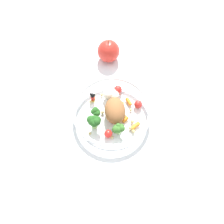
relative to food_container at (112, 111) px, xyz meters
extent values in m
plane|color=white|center=(0.01, 0.01, -0.03)|extent=(2.40, 2.40, 0.00)
cylinder|color=white|center=(0.00, 0.00, -0.03)|extent=(0.24, 0.24, 0.01)
torus|color=white|center=(0.00, 0.00, 0.01)|extent=(0.25, 0.25, 0.01)
ellipsoid|color=#935B33|center=(0.00, 0.01, 0.01)|extent=(0.09, 0.07, 0.06)
cylinder|color=#7FAD5B|center=(0.04, -0.06, -0.01)|extent=(0.02, 0.02, 0.03)
sphere|color=#23561E|center=(0.05, -0.06, 0.02)|extent=(0.03, 0.03, 0.03)
sphere|color=#23561E|center=(0.05, -0.05, 0.03)|extent=(0.02, 0.02, 0.02)
sphere|color=#23561E|center=(0.04, -0.05, 0.02)|extent=(0.02, 0.02, 0.02)
sphere|color=#23561E|center=(0.04, -0.05, 0.02)|extent=(0.02, 0.02, 0.02)
sphere|color=#23561E|center=(0.03, -0.06, 0.02)|extent=(0.02, 0.02, 0.02)
sphere|color=#23561E|center=(0.04, -0.07, 0.03)|extent=(0.03, 0.03, 0.03)
sphere|color=#23561E|center=(0.05, -0.06, 0.02)|extent=(0.02, 0.02, 0.02)
cylinder|color=#7FAD5B|center=(0.00, -0.05, -0.01)|extent=(0.01, 0.01, 0.02)
sphere|color=#23561E|center=(0.01, -0.05, 0.00)|extent=(0.01, 0.01, 0.01)
sphere|color=#23561E|center=(0.01, -0.05, 0.00)|extent=(0.02, 0.02, 0.02)
sphere|color=#23561E|center=(0.00, -0.04, 0.00)|extent=(0.01, 0.01, 0.01)
sphere|color=#23561E|center=(0.00, -0.05, 0.01)|extent=(0.01, 0.01, 0.01)
sphere|color=#23561E|center=(0.00, -0.05, 0.00)|extent=(0.02, 0.02, 0.02)
sphere|color=#23561E|center=(0.00, -0.05, 0.01)|extent=(0.02, 0.02, 0.02)
sphere|color=#23561E|center=(0.00, -0.06, 0.00)|extent=(0.02, 0.02, 0.02)
sphere|color=#23561E|center=(0.01, -0.05, 0.00)|extent=(0.01, 0.01, 0.01)
cylinder|color=#8EB766|center=(0.07, 0.02, -0.01)|extent=(0.02, 0.02, 0.02)
sphere|color=#386B28|center=(0.07, 0.02, 0.01)|extent=(0.02, 0.02, 0.02)
sphere|color=#386B28|center=(0.07, 0.03, 0.02)|extent=(0.02, 0.02, 0.02)
sphere|color=#386B28|center=(0.06, 0.03, 0.01)|extent=(0.02, 0.02, 0.02)
sphere|color=#386B28|center=(0.06, 0.02, 0.01)|extent=(0.02, 0.02, 0.02)
sphere|color=#386B28|center=(0.06, 0.01, 0.01)|extent=(0.02, 0.02, 0.02)
sphere|color=#386B28|center=(0.07, 0.01, 0.01)|extent=(0.02, 0.02, 0.02)
sphere|color=silver|center=(-0.06, 0.00, -0.01)|extent=(0.03, 0.03, 0.03)
sphere|color=silver|center=(-0.06, 0.01, -0.01)|extent=(0.04, 0.04, 0.04)
sphere|color=silver|center=(-0.07, 0.00, -0.01)|extent=(0.03, 0.03, 0.03)
sphere|color=silver|center=(-0.07, 0.00, 0.00)|extent=(0.03, 0.03, 0.03)
sphere|color=silver|center=(-0.06, -0.01, 0.00)|extent=(0.04, 0.04, 0.04)
cube|color=yellow|center=(-0.06, -0.06, -0.02)|extent=(0.02, 0.02, 0.00)
cylinder|color=red|center=(-0.06, -0.06, -0.01)|extent=(0.02, 0.02, 0.02)
sphere|color=black|center=(-0.06, -0.06, 0.01)|extent=(0.01, 0.01, 0.01)
sphere|color=black|center=(-0.06, -0.07, 0.01)|extent=(0.01, 0.01, 0.01)
sphere|color=black|center=(-0.05, -0.06, 0.01)|extent=(0.01, 0.01, 0.01)
cylinder|color=orange|center=(0.03, 0.04, -0.02)|extent=(0.02, 0.02, 0.01)
cylinder|color=orange|center=(-0.04, 0.03, -0.02)|extent=(0.02, 0.03, 0.01)
cylinder|color=orange|center=(0.05, 0.07, -0.02)|extent=(0.03, 0.03, 0.01)
cylinder|color=orange|center=(-0.04, 0.06, -0.02)|extent=(0.03, 0.02, 0.01)
sphere|color=red|center=(0.08, -0.01, -0.01)|extent=(0.03, 0.03, 0.03)
sphere|color=red|center=(-0.02, 0.09, -0.01)|extent=(0.03, 0.03, 0.03)
sphere|color=red|center=(-0.08, 0.02, -0.01)|extent=(0.03, 0.03, 0.03)
sphere|color=tan|center=(-0.07, -0.03, -0.02)|extent=(0.01, 0.01, 0.01)
sphere|color=#D1B775|center=(0.03, 0.07, -0.02)|extent=(0.01, 0.01, 0.01)
sphere|color=tan|center=(-0.01, 0.06, -0.02)|extent=(0.01, 0.01, 0.01)
sphere|color=#D1B775|center=(0.08, 0.00, -0.02)|extent=(0.01, 0.01, 0.01)
sphere|color=tan|center=(0.01, 0.04, -0.02)|extent=(0.01, 0.01, 0.01)
sphere|color=#D1B775|center=(-0.04, -0.07, -0.02)|extent=(0.01, 0.01, 0.01)
sphere|color=#D1B775|center=(0.06, 0.06, -0.02)|extent=(0.01, 0.01, 0.01)
sphere|color=tan|center=(0.07, 0.07, -0.02)|extent=(0.01, 0.01, 0.01)
sphere|color=tan|center=(0.07, -0.07, -0.02)|extent=(0.01, 0.01, 0.01)
sphere|color=tan|center=(0.00, -0.03, -0.02)|extent=(0.01, 0.01, 0.01)
sphere|color=red|center=(-0.24, 0.00, 0.01)|extent=(0.08, 0.08, 0.08)
cylinder|color=brown|center=(-0.24, 0.00, 0.06)|extent=(0.00, 0.00, 0.01)
cube|color=silver|center=(0.27, 0.04, -0.03)|extent=(0.15, 0.15, 0.01)
camera|label=1|loc=(0.33, -0.01, 0.64)|focal=35.94mm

